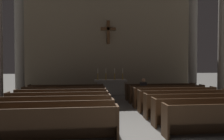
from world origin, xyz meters
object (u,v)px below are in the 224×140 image
Objects in this scene: column_right_third at (193,45)px; lone_worshipper at (143,90)px; column_right_second at (224,39)px; candlestick_inner_left at (106,76)px; pew_left_row_6 at (64,96)px; pew_left_row_2 at (49,115)px; pew_right_row_7 at (160,91)px; pew_left_row_7 at (67,93)px; pew_right_row_5 at (175,97)px; pew_left_row_5 at (62,99)px; pew_left_row_4 at (58,103)px; candlestick_inner_right at (115,76)px; altar at (110,86)px; pew_right_row_6 at (167,94)px; pew_right_row_3 at (196,105)px; candlestick_outer_right at (123,76)px; pew_left_row_1 at (41,125)px; pew_right_row_2 at (211,111)px; pew_right_row_4 at (184,101)px; pew_left_row_3 at (54,108)px; column_left_third at (19,43)px; candlestick_outer_left at (98,76)px.

column_right_third is 6.29m from lone_worshipper.
column_right_second reaches higher than candlestick_inner_left.
column_right_second is (8.58, 0.08, 2.94)m from pew_left_row_6.
pew_right_row_7 is at bearing 43.18° from pew_left_row_2.
pew_left_row_7 and pew_right_row_5 have the same top height.
pew_left_row_5 is 4.18m from lone_worshipper.
candlestick_inner_right reaches higher than pew_left_row_4.
altar reaches higher than pew_right_row_5.
pew_left_row_2 is at bearing -143.11° from pew_right_row_6.
pew_right_row_3 is 7.80m from column_right_third.
column_right_third is 6.02m from candlestick_inner_right.
pew_right_row_5 is 2.00m from pew_right_row_7.
pew_right_row_6 is 1.00× the size of pew_right_row_7.
column_right_second reaches higher than candlestick_outer_right.
candlestick_inner_right is at bearing 70.57° from pew_left_row_1.
pew_right_row_2 is (5.33, 0.00, 0.00)m from pew_left_row_2.
pew_left_row_4 is 1.00× the size of pew_right_row_4.
pew_right_row_5 is 0.58× the size of column_right_second.
pew_left_row_1 is 6.47m from lone_worshipper.
column_right_second is 1.00× the size of column_right_third.
pew_right_row_7 is (5.33, 2.00, 0.00)m from pew_left_row_5.
column_right_second is (8.58, 3.09, 2.94)m from pew_left_row_3.
pew_left_row_1 is 9.52m from column_left_third.
pew_left_row_1 is 1.00× the size of pew_right_row_4.
candlestick_outer_left is at bearing 180.00° from candlestick_inner_left.
column_right_second is 7.37m from candlestick_inner_left.
pew_right_row_3 is at bearing -61.23° from candlestick_outer_left.
pew_left_row_6 is 4.22m from candlestick_inner_left.
pew_right_row_7 is 4.48m from column_right_second.
pew_right_row_5 is (5.33, -2.00, 0.00)m from pew_left_row_7.
pew_left_row_7 is 5.24× the size of candlestick_inner_right.
pew_right_row_5 is at bearing -20.57° from pew_left_row_7.
lone_worshipper reaches higher than pew_left_row_4.
candlestick_outer_right is (-5.06, 3.32, -2.16)m from column_right_second.
pew_left_row_2 is at bearing -90.00° from pew_left_row_6.
pew_right_row_5 is at bearing -10.63° from pew_left_row_6.
pew_left_row_3 is 0.58× the size of column_left_third.
candlestick_inner_left is at bearing 180.00° from altar.
pew_right_row_3 is 0.58× the size of column_right_third.
column_right_second is at bearing -30.57° from candlestick_inner_right.
pew_right_row_7 is at bearing 90.00° from pew_right_row_6.
pew_left_row_1 is 6.66m from pew_right_row_5.
pew_right_row_4 is 1.00m from pew_right_row_5.
pew_right_row_3 is 5.24× the size of candlestick_outer_left.
pew_left_row_2 is at bearing 90.00° from pew_left_row_1.
candlestick_outer_left is at bearing -179.61° from column_right_third.
lone_worshipper reaches higher than altar.
pew_left_row_6 and pew_right_row_6 have the same top height.
column_left_third is (-8.58, 7.45, 2.94)m from pew_right_row_2.
lone_worshipper is at bearing -143.15° from pew_right_row_7.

